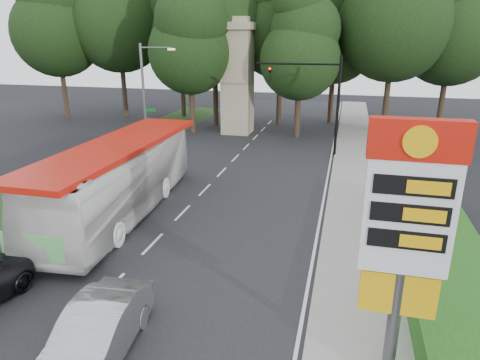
% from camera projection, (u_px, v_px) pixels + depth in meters
% --- Properties ---
extents(road_surface, '(14.00, 80.00, 0.02)m').
position_uv_depth(road_surface, '(189.00, 206.00, 22.50)').
color(road_surface, black).
rests_on(road_surface, ground).
extents(sidewalk_right, '(3.00, 80.00, 0.12)m').
position_uv_depth(sidewalk_right, '(356.00, 221.00, 20.52)').
color(sidewalk_right, gray).
rests_on(sidewalk_right, ground).
extents(grass_verge_left, '(5.00, 50.00, 0.02)m').
position_uv_depth(grass_verge_left, '(93.00, 162.00, 30.20)').
color(grass_verge_left, '#193814').
rests_on(grass_verge_left, ground).
extents(hedge, '(3.00, 14.00, 1.20)m').
position_uv_depth(hedge, '(441.00, 259.00, 15.98)').
color(hedge, '#1B5216').
rests_on(hedge, ground).
extents(gas_station_pylon, '(2.10, 0.45, 6.85)m').
position_uv_depth(gas_station_pylon, '(407.00, 223.00, 9.76)').
color(gas_station_pylon, '#59595E').
rests_on(gas_station_pylon, ground).
extents(traffic_signal_mast, '(6.10, 0.35, 7.20)m').
position_uv_depth(traffic_signal_mast, '(320.00, 92.00, 30.72)').
color(traffic_signal_mast, black).
rests_on(traffic_signal_mast, ground).
extents(streetlight_signs, '(2.75, 0.98, 8.00)m').
position_uv_depth(streetlight_signs, '(146.00, 93.00, 31.89)').
color(streetlight_signs, '#59595E').
rests_on(streetlight_signs, ground).
extents(monument, '(3.00, 3.00, 10.05)m').
position_uv_depth(monument, '(238.00, 76.00, 37.87)').
color(monument, gray).
rests_on(monument, ground).
extents(tree_far_west, '(8.96, 8.96, 17.60)m').
position_uv_depth(tree_far_west, '(55.00, 13.00, 43.45)').
color(tree_far_west, '#2D2116').
rests_on(tree_far_west, ground).
extents(tree_west_mid, '(9.80, 9.80, 19.25)m').
position_uv_depth(tree_west_mid, '(117.00, 3.00, 43.58)').
color(tree_west_mid, '#2D2116').
rests_on(tree_west_mid, ground).
extents(tree_west_near, '(8.40, 8.40, 16.50)m').
position_uv_depth(tree_west_near, '(180.00, 20.00, 44.57)').
color(tree_west_near, '#2D2116').
rests_on(tree_west_near, ground).
extents(tree_center_right, '(9.24, 9.24, 18.15)m').
position_uv_depth(tree_center_right, '(282.00, 7.00, 39.87)').
color(tree_center_right, '#2D2116').
rests_on(tree_center_right, ground).
extents(tree_east_near, '(8.12, 8.12, 15.95)m').
position_uv_depth(tree_east_near, '(336.00, 23.00, 40.99)').
color(tree_east_near, '#2D2116').
rests_on(tree_east_near, ground).
extents(tree_east_mid, '(9.52, 9.52, 18.70)m').
position_uv_depth(tree_east_mid, '(397.00, 0.00, 35.62)').
color(tree_east_mid, '#2D2116').
rests_on(tree_east_mid, ground).
extents(tree_far_east, '(8.68, 8.68, 17.05)m').
position_uv_depth(tree_far_east, '(455.00, 13.00, 36.63)').
color(tree_far_east, '#2D2116').
rests_on(tree_far_east, ground).
extents(tree_monument_left, '(7.28, 7.28, 14.30)m').
position_uv_depth(tree_monument_left, '(190.00, 34.00, 36.73)').
color(tree_monument_left, '#2D2116').
rests_on(tree_monument_left, ground).
extents(tree_monument_right, '(6.72, 6.72, 13.20)m').
position_uv_depth(tree_monument_right, '(300.00, 42.00, 35.21)').
color(tree_monument_right, '#2D2116').
rests_on(tree_monument_right, ground).
extents(transit_bus, '(3.99, 13.16, 3.61)m').
position_uv_depth(transit_bus, '(119.00, 179.00, 21.02)').
color(transit_bus, white).
rests_on(transit_bus, ground).
extents(sedan_silver, '(2.12, 4.91, 1.57)m').
position_uv_depth(sedan_silver, '(96.00, 335.00, 11.63)').
color(sedan_silver, '#A1A3A8').
rests_on(sedan_silver, ground).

